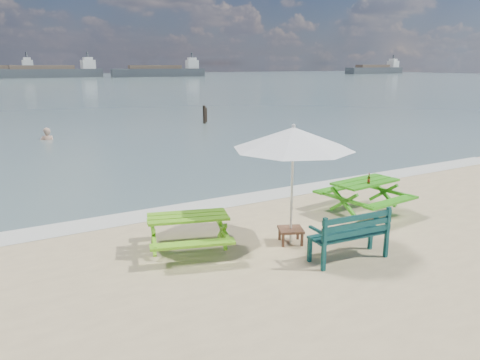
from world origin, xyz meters
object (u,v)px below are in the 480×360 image
park_bench (348,244)px  side_table (291,235)px  picnic_table_left (188,234)px  picnic_table_right (364,197)px  swimmer (48,147)px  patio_umbrella (293,138)px  beer_bottle (369,180)px

park_bench → side_table: park_bench is taller
picnic_table_left → side_table: 2.03m
picnic_table_right → park_bench: (-2.24, -1.87, -0.09)m
side_table → swimmer: swimmer is taller
park_bench → swimmer: (-2.58, 17.43, -0.65)m
picnic_table_left → park_bench: park_bench is taller
picnic_table_left → picnic_table_right: picnic_table_right is taller
picnic_table_right → patio_umbrella: 3.26m
side_table → beer_bottle: (2.54, 0.48, 0.71)m
patio_umbrella → swimmer: 16.59m
swimmer → picnic_table_right: bearing=-72.8°
side_table → park_bench: bearing=-69.6°
side_table → patio_umbrella: bearing=0.0°
park_bench → swimmer: 17.63m
picnic_table_right → side_table: (-2.67, -0.71, -0.22)m
side_table → swimmer: (-2.15, 16.26, -0.53)m
picnic_table_right → side_table: 2.77m
patio_umbrella → beer_bottle: patio_umbrella is taller
picnic_table_right → swimmer: (-4.82, 15.56, -0.74)m
picnic_table_left → patio_umbrella: patio_umbrella is taller
picnic_table_right → park_bench: park_bench is taller
picnic_table_left → swimmer: bearing=90.8°
picnic_table_right → swimmer: picnic_table_right is taller
picnic_table_right → patio_umbrella: (-2.67, -0.71, 1.72)m
patio_umbrella → swimmer: size_ratio=1.65×
side_table → swimmer: size_ratio=0.33×
picnic_table_left → park_bench: bearing=-37.5°
swimmer → picnic_table_left: bearing=-89.2°
picnic_table_left → park_bench: 2.97m
swimmer → beer_bottle: bearing=-73.4°
picnic_table_left → beer_bottle: beer_bottle is taller
park_bench → swimmer: size_ratio=0.82×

